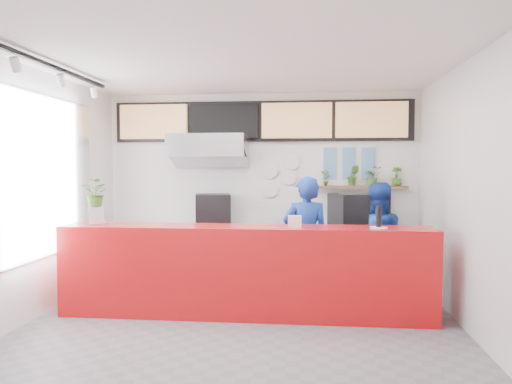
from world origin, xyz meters
The scene contains 44 objects.
floor centered at (0.00, 0.00, 0.00)m, with size 5.00×5.00×0.00m, color slate.
ceiling centered at (0.00, 0.00, 3.00)m, with size 5.00×5.00×0.00m, color silver.
wall_back centered at (0.00, 2.50, 1.50)m, with size 5.00×5.00×0.00m, color white.
wall_left centered at (-2.50, 0.00, 1.50)m, with size 5.00×5.00×0.00m, color white.
wall_right centered at (2.50, 0.00, 1.50)m, with size 5.00×5.00×0.00m, color white.
service_counter centered at (0.00, 0.40, 0.55)m, with size 4.50×0.60×1.10m, color red.
cream_band centered at (0.00, 2.49, 2.60)m, with size 5.00×0.02×0.80m, color beige.
prep_bench centered at (-0.80, 2.20, 0.45)m, with size 1.80×0.60×0.90m, color #B2B5BA.
panini_oven centered at (-0.74, 2.20, 1.14)m, with size 0.54×0.54×0.49m, color black.
extraction_hood centered at (-0.80, 2.15, 2.15)m, with size 1.20×0.70×0.35m, color #B2B5BA.
hood_lip centered at (-0.80, 2.15, 1.95)m, with size 1.20×0.70×0.08m, color #B2B5BA.
right_bench centered at (1.50, 2.20, 0.45)m, with size 1.80×0.60×0.90m, color #B2B5BA.
espresso_machine centered at (1.53, 2.20, 1.15)m, with size 0.79×0.56×0.51m, color black.
espresso_tray centered at (1.53, 2.20, 1.38)m, with size 0.61×0.42×0.06m, color #B7BBBF.
herb_shelf centered at (1.60, 2.40, 1.50)m, with size 1.40×0.18×0.04m, color brown.
menu_board_far_left centered at (-1.75, 2.38, 2.55)m, with size 1.10×0.10×0.55m, color tan.
menu_board_mid_left centered at (-0.59, 2.38, 2.55)m, with size 1.10×0.10×0.55m, color black.
menu_board_mid_right centered at (0.57, 2.38, 2.55)m, with size 1.10×0.10×0.55m, color tan.
menu_board_far_right centered at (1.73, 2.38, 2.55)m, with size 1.10×0.10×0.55m, color tan.
soffit centered at (0.00, 2.46, 2.55)m, with size 4.80×0.04×0.65m, color black.
window_pane centered at (-2.47, 0.30, 1.70)m, with size 0.04×2.20×1.90m, color silver.
window_frame centered at (-2.45, 0.30, 1.70)m, with size 0.03×2.30×2.00m, color #B2B5BA.
track_rail centered at (-2.10, 0.00, 2.94)m, with size 0.05×2.40×0.04m, color black.
dec_plate_a centered at (0.15, 2.47, 1.75)m, with size 0.24×0.24×0.03m, color silver.
dec_plate_b centered at (0.45, 2.47, 1.65)m, with size 0.24×0.24×0.03m, color silver.
dec_plate_c centered at (0.15, 2.47, 1.45)m, with size 0.24×0.24×0.03m, color silver.
dec_plate_d centered at (0.50, 2.47, 1.90)m, with size 0.24×0.24×0.03m, color silver.
photo_frame_a centered at (1.10, 2.48, 2.00)m, with size 0.20×0.02×0.25m, color #598CBF.
photo_frame_b centered at (1.40, 2.48, 2.00)m, with size 0.20×0.02×0.25m, color #598CBF.
photo_frame_c centered at (1.70, 2.48, 2.00)m, with size 0.20×0.02×0.25m, color #598CBF.
photo_frame_d centered at (1.10, 2.48, 1.75)m, with size 0.20×0.02×0.25m, color #598CBF.
photo_frame_e centered at (1.40, 2.48, 1.75)m, with size 0.20×0.02×0.25m, color #598CBF.
photo_frame_f centered at (1.70, 2.48, 1.75)m, with size 0.20×0.02×0.25m, color #598CBF.
staff_center centered at (0.73, 1.01, 0.85)m, with size 0.62×0.41×1.69m, color navy.
staff_right centered at (1.64, 1.03, 0.81)m, with size 0.79×0.61×1.62m, color navy.
herb_a centered at (1.02, 2.40, 1.65)m, with size 0.14×0.09×0.26m, color #3A6824.
herb_b centered at (1.46, 2.40, 1.68)m, with size 0.18×0.15×0.33m, color #3A6824.
herb_c centered at (1.76, 2.40, 1.67)m, with size 0.28×0.24×0.31m, color #3A6824.
herb_d centered at (2.13, 2.40, 1.67)m, with size 0.17×0.15×0.30m, color #3A6824.
glass_vase centered at (-1.86, 0.36, 1.22)m, with size 0.19×0.19×0.23m, color white.
basil_vase centered at (-1.86, 0.36, 1.50)m, with size 0.32×0.28×0.36m, color #3A6824.
napkin_holder centered at (0.60, 0.37, 1.17)m, with size 0.16×0.10×0.14m, color white.
white_plate centered at (1.58, 0.35, 1.11)m, with size 0.20×0.20×0.02m, color white.
pepper_mill centered at (1.58, 0.35, 1.24)m, with size 0.06×0.06×0.25m, color black.
Camera 1 is at (0.75, -5.56, 1.81)m, focal length 35.00 mm.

